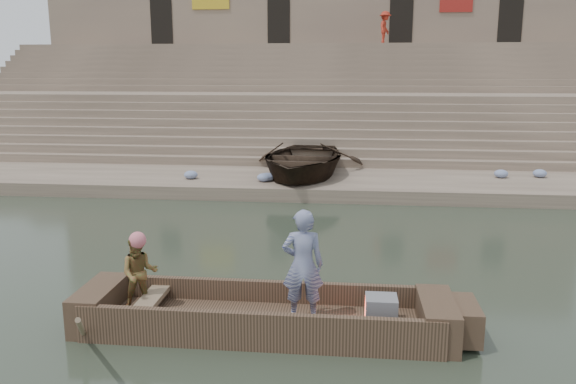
% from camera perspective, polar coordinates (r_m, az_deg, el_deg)
% --- Properties ---
extents(ground, '(120.00, 120.00, 0.00)m').
position_cam_1_polar(ground, '(11.44, -5.63, -7.75)').
color(ground, '#2B3528').
rests_on(ground, ground).
extents(lower_landing, '(32.00, 4.00, 0.40)m').
position_cam_1_polar(lower_landing, '(19.03, -0.78, 0.93)').
color(lower_landing, gray).
rests_on(lower_landing, ground).
extents(mid_landing, '(32.00, 3.00, 2.80)m').
position_cam_1_polar(mid_landing, '(26.25, 1.19, 6.63)').
color(mid_landing, gray).
rests_on(mid_landing, ground).
extents(upper_landing, '(32.00, 3.00, 5.20)m').
position_cam_1_polar(upper_landing, '(33.14, 2.26, 9.82)').
color(upper_landing, gray).
rests_on(upper_landing, ground).
extents(ghat_steps, '(32.00, 11.00, 5.20)m').
position_cam_1_polar(ghat_steps, '(27.90, 1.50, 7.77)').
color(ghat_steps, gray).
rests_on(ghat_steps, ground).
extents(building_wall, '(32.00, 5.07, 11.20)m').
position_cam_1_polar(building_wall, '(37.14, 2.74, 14.69)').
color(building_wall, gray).
rests_on(building_wall, ground).
extents(main_rowboat, '(5.00, 1.30, 0.22)m').
position_cam_1_polar(main_rowboat, '(8.91, -2.47, -12.88)').
color(main_rowboat, brown).
rests_on(main_rowboat, ground).
extents(rowboat_trim, '(6.04, 2.63, 1.84)m').
position_cam_1_polar(rowboat_trim, '(8.79, -1.13, -11.81)').
color(rowboat_trim, brown).
rests_on(rowboat_trim, ground).
extents(standing_man, '(0.65, 0.45, 1.68)m').
position_cam_1_polar(standing_man, '(8.50, 1.47, -7.22)').
color(standing_man, navy).
rests_on(standing_man, main_rowboat).
extents(rowing_man, '(0.68, 0.60, 1.17)m').
position_cam_1_polar(rowing_man, '(9.20, -14.46, -7.76)').
color(rowing_man, '#2A802C').
rests_on(rowing_man, main_rowboat).
extents(television, '(0.46, 0.42, 0.40)m').
position_cam_1_polar(television, '(8.71, 9.10, -11.40)').
color(television, slate).
rests_on(television, main_rowboat).
extents(beached_rowboat, '(4.22, 5.63, 1.11)m').
position_cam_1_polar(beached_rowboat, '(19.07, 1.38, 3.25)').
color(beached_rowboat, '#2D2116').
rests_on(beached_rowboat, lower_landing).
extents(pedestrian, '(0.96, 1.28, 1.75)m').
position_cam_1_polar(pedestrian, '(33.11, 9.55, 15.69)').
color(pedestrian, '#AE2D1D').
rests_on(pedestrian, upper_landing).
extents(cloth_bundles, '(11.72, 2.12, 0.26)m').
position_cam_1_polar(cloth_bundles, '(18.65, 6.55, 1.66)').
color(cloth_bundles, '#3F5999').
rests_on(cloth_bundles, lower_landing).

